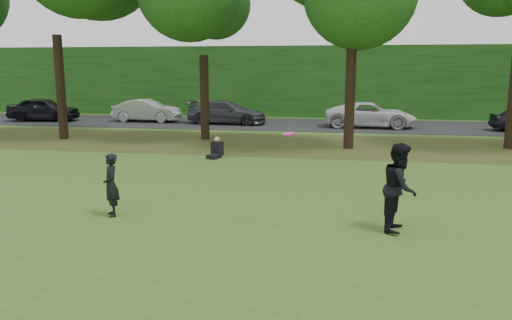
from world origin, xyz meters
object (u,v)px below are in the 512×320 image
(player_left, at_px, (111,185))
(player_right, at_px, (400,187))
(frisbee, at_px, (289,134))
(seated_person, at_px, (216,150))

(player_left, relative_size, player_right, 0.78)
(player_right, bearing_deg, player_left, 104.38)
(player_left, bearing_deg, frisbee, 57.38)
(player_left, relative_size, frisbee, 4.51)
(player_right, bearing_deg, frisbee, 105.43)
(player_left, height_order, player_right, player_right)
(player_left, height_order, seated_person, player_left)
(player_right, height_order, frisbee, frisbee)
(frisbee, bearing_deg, player_left, -179.93)
(player_left, distance_m, seated_person, 8.08)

